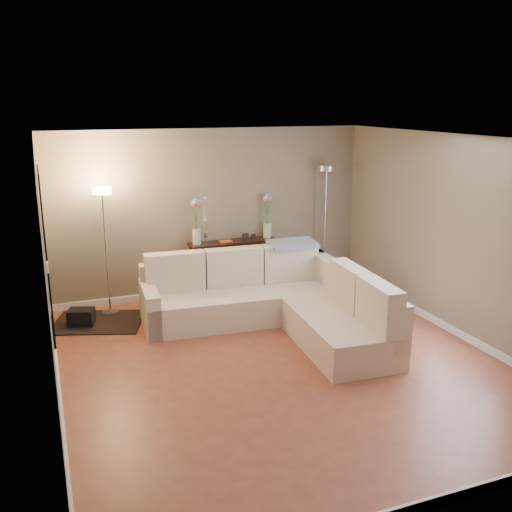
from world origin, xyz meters
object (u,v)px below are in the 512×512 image
object	(u,v)px
console_table	(228,264)
floor_lamp_lit	(104,226)
sectional_sofa	(275,301)
floor_lamp_unlit	(326,202)

from	to	relation	value
console_table	floor_lamp_lit	bearing A→B (deg)	-172.19
sectional_sofa	console_table	distance (m)	1.58
sectional_sofa	floor_lamp_unlit	bearing A→B (deg)	44.12
console_table	floor_lamp_unlit	bearing A→B (deg)	-4.60
sectional_sofa	floor_lamp_lit	distance (m)	2.61
floor_lamp_lit	floor_lamp_unlit	bearing A→B (deg)	2.06
sectional_sofa	console_table	size ratio (longest dim) A/B	2.02
sectional_sofa	floor_lamp_unlit	distance (m)	2.31
sectional_sofa	floor_lamp_lit	size ratio (longest dim) A/B	1.54
sectional_sofa	floor_lamp_lit	bearing A→B (deg)	147.55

